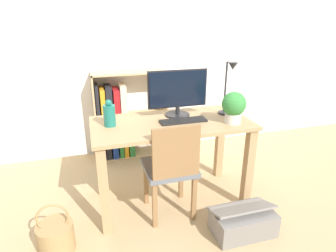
{
  "coord_description": "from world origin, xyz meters",
  "views": [
    {
      "loc": [
        -0.64,
        -2.08,
        1.55
      ],
      "look_at": [
        0.0,
        0.1,
        0.68
      ],
      "focal_mm": 30.0,
      "sensor_mm": 36.0,
      "label": 1
    }
  ],
  "objects_px": {
    "keyboard": "(183,121)",
    "storage_box": "(243,221)",
    "vase": "(109,115)",
    "potted_plant": "(234,106)",
    "bookshelf": "(120,121)",
    "desk_lamp": "(229,83)",
    "chair": "(171,167)",
    "basket": "(56,236)",
    "monitor": "(178,91)"
  },
  "relations": [
    {
      "from": "keyboard",
      "to": "storage_box",
      "type": "relative_size",
      "value": 0.81
    },
    {
      "from": "vase",
      "to": "storage_box",
      "type": "bearing_deg",
      "value": -34.36
    },
    {
      "from": "potted_plant",
      "to": "bookshelf",
      "type": "distance_m",
      "value": 1.49
    },
    {
      "from": "desk_lamp",
      "to": "chair",
      "type": "xyz_separation_m",
      "value": [
        -0.57,
        -0.23,
        -0.58
      ]
    },
    {
      "from": "keyboard",
      "to": "bookshelf",
      "type": "bearing_deg",
      "value": 111.55
    },
    {
      "from": "vase",
      "to": "bookshelf",
      "type": "relative_size",
      "value": 0.21
    },
    {
      "from": "potted_plant",
      "to": "keyboard",
      "type": "bearing_deg",
      "value": 159.67
    },
    {
      "from": "chair",
      "to": "basket",
      "type": "distance_m",
      "value": 0.96
    },
    {
      "from": "keyboard",
      "to": "basket",
      "type": "relative_size",
      "value": 1.0
    },
    {
      "from": "potted_plant",
      "to": "basket",
      "type": "xyz_separation_m",
      "value": [
        -1.43,
        -0.19,
        -0.78
      ]
    },
    {
      "from": "potted_plant",
      "to": "storage_box",
      "type": "height_order",
      "value": "potted_plant"
    },
    {
      "from": "chair",
      "to": "bookshelf",
      "type": "xyz_separation_m",
      "value": [
        -0.25,
        1.23,
        -0.01
      ]
    },
    {
      "from": "monitor",
      "to": "basket",
      "type": "distance_m",
      "value": 1.44
    },
    {
      "from": "desk_lamp",
      "to": "potted_plant",
      "type": "height_order",
      "value": "desk_lamp"
    },
    {
      "from": "keyboard",
      "to": "vase",
      "type": "distance_m",
      "value": 0.6
    },
    {
      "from": "keyboard",
      "to": "desk_lamp",
      "type": "xyz_separation_m",
      "value": [
        0.41,
        0.04,
        0.28
      ]
    },
    {
      "from": "keyboard",
      "to": "chair",
      "type": "bearing_deg",
      "value": -130.31
    },
    {
      "from": "chair",
      "to": "desk_lamp",
      "type": "bearing_deg",
      "value": 25.29
    },
    {
      "from": "desk_lamp",
      "to": "chair",
      "type": "bearing_deg",
      "value": -158.48
    },
    {
      "from": "desk_lamp",
      "to": "potted_plant",
      "type": "distance_m",
      "value": 0.23
    },
    {
      "from": "desk_lamp",
      "to": "keyboard",
      "type": "bearing_deg",
      "value": -174.8
    },
    {
      "from": "potted_plant",
      "to": "storage_box",
      "type": "relative_size",
      "value": 0.54
    },
    {
      "from": "bookshelf",
      "to": "basket",
      "type": "distance_m",
      "value": 1.55
    },
    {
      "from": "potted_plant",
      "to": "basket",
      "type": "bearing_deg",
      "value": -172.49
    },
    {
      "from": "basket",
      "to": "bookshelf",
      "type": "bearing_deg",
      "value": 64.92
    },
    {
      "from": "monitor",
      "to": "chair",
      "type": "xyz_separation_m",
      "value": [
        -0.16,
        -0.35,
        -0.51
      ]
    },
    {
      "from": "keyboard",
      "to": "storage_box",
      "type": "xyz_separation_m",
      "value": [
        0.31,
        -0.54,
        -0.66
      ]
    },
    {
      "from": "chair",
      "to": "potted_plant",
      "type": "bearing_deg",
      "value": 8.96
    },
    {
      "from": "desk_lamp",
      "to": "monitor",
      "type": "bearing_deg",
      "value": 163.03
    },
    {
      "from": "storage_box",
      "to": "chair",
      "type": "bearing_deg",
      "value": 143.36
    },
    {
      "from": "monitor",
      "to": "potted_plant",
      "type": "height_order",
      "value": "monitor"
    },
    {
      "from": "monitor",
      "to": "keyboard",
      "type": "bearing_deg",
      "value": -90.9
    },
    {
      "from": "keyboard",
      "to": "potted_plant",
      "type": "relative_size",
      "value": 1.5
    },
    {
      "from": "monitor",
      "to": "chair",
      "type": "relative_size",
      "value": 0.62
    },
    {
      "from": "desk_lamp",
      "to": "bookshelf",
      "type": "bearing_deg",
      "value": 129.41
    },
    {
      "from": "bookshelf",
      "to": "vase",
      "type": "bearing_deg",
      "value": -100.42
    },
    {
      "from": "potted_plant",
      "to": "vase",
      "type": "bearing_deg",
      "value": 167.39
    },
    {
      "from": "chair",
      "to": "storage_box",
      "type": "relative_size",
      "value": 1.77
    },
    {
      "from": "potted_plant",
      "to": "chair",
      "type": "relative_size",
      "value": 0.31
    },
    {
      "from": "monitor",
      "to": "chair",
      "type": "distance_m",
      "value": 0.64
    },
    {
      "from": "basket",
      "to": "desk_lamp",
      "type": "bearing_deg",
      "value": 14.01
    },
    {
      "from": "desk_lamp",
      "to": "bookshelf",
      "type": "height_order",
      "value": "desk_lamp"
    },
    {
      "from": "keyboard",
      "to": "basket",
      "type": "height_order",
      "value": "keyboard"
    },
    {
      "from": "storage_box",
      "to": "monitor",
      "type": "bearing_deg",
      "value": 113.72
    },
    {
      "from": "vase",
      "to": "storage_box",
      "type": "xyz_separation_m",
      "value": [
        0.9,
        -0.61,
        -0.75
      ]
    },
    {
      "from": "bookshelf",
      "to": "storage_box",
      "type": "distance_m",
      "value": 1.77
    },
    {
      "from": "monitor",
      "to": "storage_box",
      "type": "relative_size",
      "value": 1.1
    },
    {
      "from": "vase",
      "to": "chair",
      "type": "xyz_separation_m",
      "value": [
        0.43,
        -0.26,
        -0.39
      ]
    },
    {
      "from": "vase",
      "to": "monitor",
      "type": "bearing_deg",
      "value": 8.35
    },
    {
      "from": "keyboard",
      "to": "chair",
      "type": "xyz_separation_m",
      "value": [
        -0.16,
        -0.19,
        -0.3
      ]
    }
  ]
}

